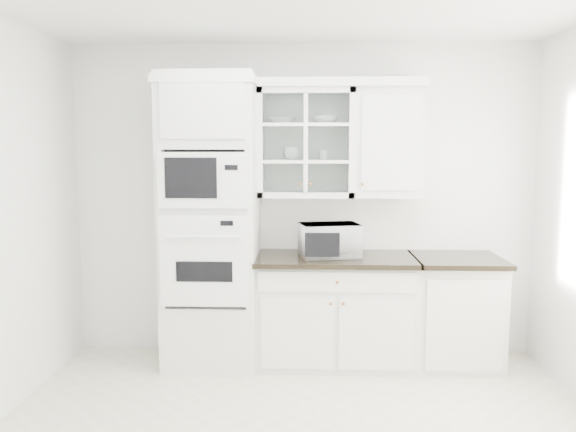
{
  "coord_description": "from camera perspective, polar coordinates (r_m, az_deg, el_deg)",
  "views": [
    {
      "loc": [
        0.06,
        -3.16,
        1.81
      ],
      "look_at": [
        -0.1,
        1.05,
        1.3
      ],
      "focal_mm": 35.0,
      "sensor_mm": 36.0,
      "label": 1
    }
  ],
  "objects": [
    {
      "name": "countertop_microwave",
      "position": [
        4.65,
        4.22,
        -2.44
      ],
      "size": [
        0.54,
        0.48,
        0.27
      ],
      "primitive_type": "imported",
      "rotation": [
        0.0,
        0.0,
        3.35
      ],
      "color": "white",
      "rests_on": "base_cabinet_run"
    },
    {
      "name": "oven_column",
      "position": [
        4.68,
        -7.8,
        -0.64
      ],
      "size": [
        0.76,
        0.68,
        2.4
      ],
      "color": "silver",
      "rests_on": "ground"
    },
    {
      "name": "cup_b",
      "position": [
        4.73,
        3.68,
        6.22
      ],
      "size": [
        0.11,
        0.11,
        0.09
      ],
      "primitive_type": "imported",
      "rotation": [
        0.0,
        0.0,
        -0.24
      ],
      "color": "white",
      "rests_on": "upper_cabinet_glass"
    },
    {
      "name": "base_cabinet_run",
      "position": [
        4.8,
        4.78,
        -9.41
      ],
      "size": [
        1.32,
        0.67,
        0.92
      ],
      "color": "silver",
      "rests_on": "ground"
    },
    {
      "name": "crown_molding",
      "position": [
        4.75,
        0.54,
        13.26
      ],
      "size": [
        2.14,
        0.38,
        0.07
      ],
      "primitive_type": "cube",
      "color": "silver",
      "rests_on": "room_shell"
    },
    {
      "name": "extra_base_cabinet",
      "position": [
        4.95,
        16.57,
        -9.17
      ],
      "size": [
        0.72,
        0.67,
        0.92
      ],
      "color": "silver",
      "rests_on": "ground"
    },
    {
      "name": "upper_cabinet_solid",
      "position": [
        4.78,
        10.0,
        7.29
      ],
      "size": [
        0.55,
        0.33,
        0.9
      ],
      "primitive_type": "cube",
      "color": "silver",
      "rests_on": "room_shell"
    },
    {
      "name": "bowl_b",
      "position": [
        4.76,
        3.8,
        9.7
      ],
      "size": [
        0.27,
        0.27,
        0.07
      ],
      "primitive_type": "imported",
      "rotation": [
        0.0,
        0.0,
        -0.33
      ],
      "color": "white",
      "rests_on": "upper_cabinet_glass"
    },
    {
      "name": "bowl_a",
      "position": [
        4.74,
        -0.54,
        9.66
      ],
      "size": [
        0.26,
        0.26,
        0.06
      ],
      "primitive_type": "imported",
      "rotation": [
        0.0,
        0.0,
        -0.17
      ],
      "color": "white",
      "rests_on": "upper_cabinet_glass"
    },
    {
      "name": "upper_cabinet_glass",
      "position": [
        4.74,
        1.83,
        7.39
      ],
      "size": [
        0.8,
        0.33,
        0.9
      ],
      "color": "silver",
      "rests_on": "room_shell"
    },
    {
      "name": "room_shell",
      "position": [
        3.59,
        1.24,
        6.41
      ],
      "size": [
        4.0,
        3.5,
        2.7
      ],
      "color": "white",
      "rests_on": "ground"
    },
    {
      "name": "cup_a",
      "position": [
        4.74,
        0.36,
        6.36
      ],
      "size": [
        0.14,
        0.14,
        0.11
      ],
      "primitive_type": "imported",
      "rotation": [
        0.0,
        0.0,
        0.05
      ],
      "color": "white",
      "rests_on": "upper_cabinet_glass"
    }
  ]
}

